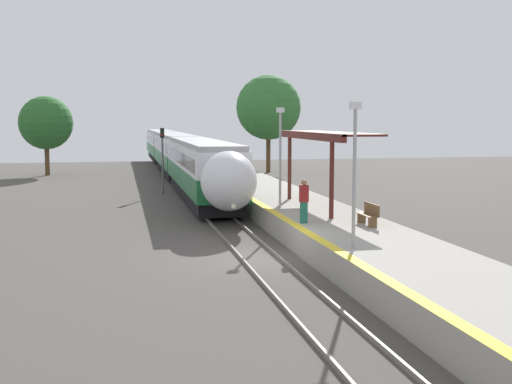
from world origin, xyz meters
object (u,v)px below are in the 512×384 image
at_px(person_waiting, 304,200).
at_px(lamppost_mid, 280,150).
at_px(platform_bench, 369,214).
at_px(lamppost_near, 355,164).
at_px(train, 176,152).
at_px(railway_signal, 163,154).

height_order(person_waiting, lamppost_mid, lamppost_mid).
distance_m(platform_bench, lamppost_near, 5.38).
bearing_deg(platform_bench, lamppost_mid, 111.44).
xyz_separation_m(train, lamppost_near, (2.44, -40.90, 1.57)).
distance_m(train, railway_signal, 14.85).
bearing_deg(railway_signal, lamppost_near, -80.00).
xyz_separation_m(train, lamppost_mid, (2.44, -30.82, 1.57)).
bearing_deg(person_waiting, railway_signal, 102.05).
relative_size(platform_bench, person_waiting, 0.87).
bearing_deg(person_waiting, lamppost_mid, 87.96).
height_order(platform_bench, lamppost_mid, lamppost_mid).
relative_size(train, person_waiting, 35.08).
height_order(lamppost_near, lamppost_mid, same).
relative_size(lamppost_near, lamppost_mid, 1.00).
bearing_deg(lamppost_near, platform_bench, 61.99).
height_order(train, lamppost_mid, lamppost_mid).
distance_m(person_waiting, lamppost_mid, 5.08).
relative_size(train, platform_bench, 40.38).
relative_size(train, lamppost_mid, 13.19).
bearing_deg(train, railway_signal, -98.46).
distance_m(platform_bench, person_waiting, 2.72).
distance_m(person_waiting, lamppost_near, 5.67).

